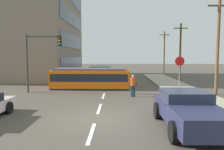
{
  "coord_description": "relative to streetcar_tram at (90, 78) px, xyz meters",
  "views": [
    {
      "loc": [
        1.0,
        -10.32,
        3.1
      ],
      "look_at": [
        0.58,
        9.56,
        1.29
      ],
      "focal_mm": 34.43,
      "sensor_mm": 36.0,
      "label": 1
    }
  ],
  "objects": [
    {
      "name": "lane_stripe_0",
      "position": [
        1.45,
        -11.7,
        -0.99
      ],
      "size": [
        0.16,
        2.4,
        0.01
      ],
      "primitive_type": "cube",
      "color": "silver",
      "rests_on": "ground"
    },
    {
      "name": "lane_stripe_2",
      "position": [
        1.45,
        -3.7,
        -0.99
      ],
      "size": [
        0.16,
        2.4,
        0.01
      ],
      "primitive_type": "cube",
      "color": "silver",
      "rests_on": "ground"
    },
    {
      "name": "sidewalk_curb_right",
      "position": [
        8.25,
        -3.7,
        -0.92
      ],
      "size": [
        3.2,
        36.0,
        0.14
      ],
      "primitive_type": "cube",
      "color": "#A09C7F",
      "rests_on": "ground"
    },
    {
      "name": "traffic_light_mast",
      "position": [
        -3.81,
        -2.28,
        2.43
      ],
      "size": [
        2.98,
        0.33,
        4.86
      ],
      "color": "#333333",
      "rests_on": "ground"
    },
    {
      "name": "stop_sign",
      "position": [
        7.6,
        -2.41,
        1.2
      ],
      "size": [
        0.76,
        0.07,
        2.88
      ],
      "color": "gray",
      "rests_on": "sidewalk_curb_right"
    },
    {
      "name": "streetcar_tram",
      "position": [
        0.0,
        0.0,
        0.0
      ],
      "size": [
        7.24,
        2.6,
        1.92
      ],
      "color": "orange",
      "rests_on": "ground"
    },
    {
      "name": "utility_pole_far",
      "position": [
        10.85,
        18.2,
        2.84
      ],
      "size": [
        1.8,
        0.24,
        7.31
      ],
      "color": "brown",
      "rests_on": "ground"
    },
    {
      "name": "utility_pole_near",
      "position": [
        10.35,
        -3.0,
        2.94
      ],
      "size": [
        1.8,
        0.24,
        7.52
      ],
      "color": "brown",
      "rests_on": "ground"
    },
    {
      "name": "lane_stripe_4",
      "position": [
        1.45,
        12.0,
        -0.99
      ],
      "size": [
        0.16,
        2.4,
        0.01
      ],
      "primitive_type": "cube",
      "color": "silver",
      "rests_on": "ground"
    },
    {
      "name": "pedestrian_crossing",
      "position": [
        3.7,
        -3.97,
        -0.05
      ],
      "size": [
        0.51,
        0.36,
        1.67
      ],
      "color": "#173B48",
      "rests_on": "ground"
    },
    {
      "name": "corner_building",
      "position": [
        -11.85,
        11.0,
        8.61
      ],
      "size": [
        16.0,
        16.27,
        19.2
      ],
      "color": "gray",
      "rests_on": "ground"
    },
    {
      "name": "ground_plane",
      "position": [
        1.45,
        0.3,
        -0.99
      ],
      "size": [
        120.0,
        120.0,
        0.0
      ],
      "primitive_type": "plane",
      "color": "#4B463C"
    },
    {
      "name": "city_bus",
      "position": [
        0.48,
        7.2,
        0.06
      ],
      "size": [
        2.57,
        5.22,
        1.85
      ],
      "color": "#A4A8AA",
      "rests_on": "ground"
    },
    {
      "name": "utility_pole_mid",
      "position": [
        10.67,
        7.96,
        2.77
      ],
      "size": [
        1.8,
        0.24,
        7.18
      ],
      "color": "brown",
      "rests_on": "ground"
    },
    {
      "name": "pickup_truck_parked",
      "position": [
        5.49,
        -11.06,
        -0.19
      ],
      "size": [
        2.3,
        5.01,
        1.55
      ],
      "color": "#262947",
      "rests_on": "ground"
    },
    {
      "name": "lane_stripe_3",
      "position": [
        1.45,
        6.0,
        -0.99
      ],
      "size": [
        0.16,
        2.4,
        0.01
      ],
      "primitive_type": "cube",
      "color": "silver",
      "rests_on": "ground"
    },
    {
      "name": "lane_stripe_1",
      "position": [
        1.45,
        -7.7,
        -0.99
      ],
      "size": [
        0.16,
        2.4,
        0.01
      ],
      "primitive_type": "cube",
      "color": "silver",
      "rests_on": "ground"
    }
  ]
}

